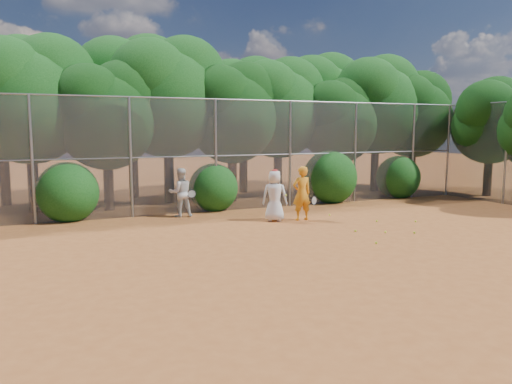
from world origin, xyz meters
name	(u,v)px	position (x,y,z in m)	size (l,w,h in m)	color
ground	(330,243)	(0.00, 0.00, 0.00)	(80.00, 80.00, 0.00)	#9C5223
fence_back	(239,154)	(-0.12, 6.00, 2.05)	(20.05, 0.09, 4.03)	gray
fence_side	(506,152)	(10.00, 3.00, 2.05)	(0.09, 6.09, 4.03)	gray
tree_1	(30,94)	(-6.94, 8.54, 4.16)	(4.64, 4.03, 6.35)	black
tree_2	(107,111)	(-4.45, 7.83, 3.58)	(3.99, 3.47, 5.47)	black
tree_3	(169,92)	(-1.94, 8.84, 4.40)	(4.89, 4.26, 6.70)	black
tree_4	(233,109)	(0.55, 8.24, 3.76)	(4.19, 3.64, 5.73)	black
tree_5	(279,104)	(3.06, 9.04, 4.05)	(4.51, 3.92, 6.17)	black
tree_6	(339,117)	(5.55, 8.03, 3.47)	(3.86, 3.36, 5.29)	black
tree_7	(377,101)	(8.06, 8.64, 4.28)	(4.77, 4.14, 6.53)	black
tree_8	(414,111)	(10.05, 8.34, 3.82)	(4.25, 3.70, 5.82)	black
tree_9	(1,93)	(-7.94, 10.84, 4.34)	(4.83, 4.20, 6.62)	black
tree_10	(132,89)	(-2.93, 11.05, 4.63)	(5.15, 4.48, 7.06)	black
tree_11	(244,103)	(2.06, 10.64, 4.16)	(4.64, 4.03, 6.35)	black
tree_12	(321,98)	(6.56, 11.24, 4.51)	(5.02, 4.37, 6.88)	black
tree_13	(491,117)	(11.45, 5.03, 3.47)	(3.86, 3.36, 5.29)	black
bush_0	(68,190)	(-6.00, 6.30, 1.00)	(2.00, 2.00, 2.00)	#114513
bush_1	(213,186)	(-1.00, 6.30, 0.90)	(1.80, 1.80, 1.80)	#114513
bush_2	(330,175)	(4.00, 6.30, 1.10)	(2.20, 2.20, 2.20)	#114513
bush_3	(398,175)	(7.50, 6.30, 0.95)	(1.90, 1.90, 1.90)	#114513
player_yellow	(302,193)	(0.92, 3.15, 0.88)	(0.83, 0.50, 1.76)	orange
player_teen	(275,195)	(0.05, 3.36, 0.83)	(0.96, 0.87, 1.68)	white
player_white	(181,193)	(-2.49, 5.40, 0.82)	(0.89, 0.77, 1.65)	silver
ball_0	(385,232)	(2.10, 0.38, 0.03)	(0.07, 0.07, 0.07)	#C9DF28
ball_1	(377,221)	(2.96, 1.87, 0.03)	(0.07, 0.07, 0.07)	#C9DF28
ball_2	(414,233)	(2.79, -0.03, 0.03)	(0.07, 0.07, 0.07)	#C9DF28
ball_3	(416,221)	(4.05, 1.32, 0.03)	(0.07, 0.07, 0.07)	#C9DF28
ball_4	(376,243)	(1.00, -0.63, 0.03)	(0.07, 0.07, 0.07)	#C9DF28
ball_5	(330,215)	(2.20, 3.47, 0.03)	(0.07, 0.07, 0.07)	#C9DF28
ball_6	(355,231)	(1.41, 0.86, 0.03)	(0.07, 0.07, 0.07)	#C9DF28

